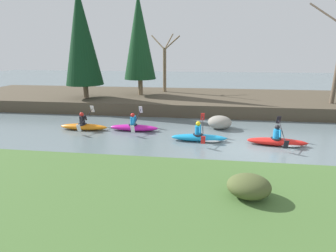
% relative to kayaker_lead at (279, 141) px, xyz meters
% --- Properties ---
extents(ground_plane, '(90.00, 90.00, 0.00)m').
position_rel_kayaker_lead_xyz_m(ground_plane, '(-1.34, -0.82, -0.20)').
color(ground_plane, slate).
extents(riverbank_near, '(44.00, 6.89, 0.76)m').
position_rel_kayaker_lead_xyz_m(riverbank_near, '(-1.34, -7.33, 0.18)').
color(riverbank_near, '#476B33').
rests_on(riverbank_near, ground).
extents(riverbank_far, '(44.00, 8.28, 0.85)m').
position_rel_kayaker_lead_xyz_m(riverbank_far, '(-1.34, 8.72, 0.23)').
color(riverbank_far, '#4C4233').
rests_on(riverbank_far, ground).
extents(conifer_tree_far_left, '(2.72, 2.72, 7.80)m').
position_rel_kayaker_lead_xyz_m(conifer_tree_far_left, '(-12.33, 6.46, 5.05)').
color(conifer_tree_far_left, brown).
rests_on(conifer_tree_far_left, riverbank_far).
extents(conifer_tree_left, '(2.49, 2.49, 7.63)m').
position_rel_kayaker_lead_xyz_m(conifer_tree_left, '(-8.60, 8.41, 5.09)').
color(conifer_tree_left, '#7A664C').
rests_on(conifer_tree_left, riverbank_far).
extents(bare_tree_upstream, '(2.73, 2.69, 4.87)m').
position_rel_kayaker_lead_xyz_m(bare_tree_upstream, '(-6.89, 10.38, 2.95)').
color(bare_tree_upstream, '#7A664C').
rests_on(bare_tree_upstream, riverbank_far).
extents(shrub_clump_nearest, '(1.09, 0.91, 0.59)m').
position_rel_kayaker_lead_xyz_m(shrub_clump_nearest, '(-2.46, -6.12, 0.85)').
color(shrub_clump_nearest, '#4C562D').
rests_on(shrub_clump_nearest, riverbank_near).
extents(kayaker_lead, '(2.79, 2.07, 1.20)m').
position_rel_kayaker_lead_xyz_m(kayaker_lead, '(0.00, 0.00, 0.00)').
color(kayaker_lead, red).
rests_on(kayaker_lead, ground).
extents(kayaker_middle, '(2.78, 2.06, 1.20)m').
position_rel_kayaker_lead_xyz_m(kayaker_middle, '(-3.65, 0.15, 0.00)').
color(kayaker_middle, '#1993D6').
rests_on(kayaker_middle, ground).
extents(kayaker_trailing, '(2.77, 2.06, 1.20)m').
position_rel_kayaker_lead_xyz_m(kayaker_trailing, '(-7.35, 1.41, 0.02)').
color(kayaker_trailing, '#C61999').
rests_on(kayaker_trailing, ground).
extents(kayaker_far_back, '(2.77, 2.06, 1.20)m').
position_rel_kayaker_lead_xyz_m(kayaker_far_back, '(-10.21, 1.23, 0.02)').
color(kayaker_far_back, orange).
rests_on(kayaker_far_back, ground).
extents(boulder_midstream, '(1.34, 1.05, 0.76)m').
position_rel_kayaker_lead_xyz_m(boulder_midstream, '(-2.63, 2.41, 0.18)').
color(boulder_midstream, gray).
rests_on(boulder_midstream, ground).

